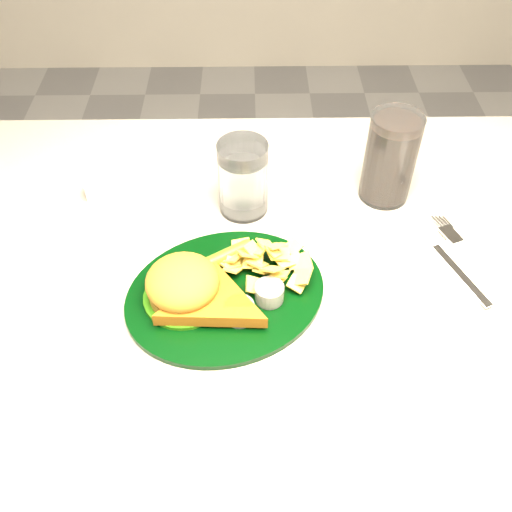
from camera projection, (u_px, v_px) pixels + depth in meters
The scene contains 7 objects.
ground at pixel (264, 473), 1.40m from camera, with size 4.00×4.00×0.00m, color #9A9A9C.
table at pixel (266, 396), 1.12m from camera, with size 1.20×0.80×0.75m, color #9D978E, non-canonical shape.
dinner_plate at pixel (225, 281), 0.79m from camera, with size 0.29×0.24×0.06m, color black, non-canonical shape.
water_glass at pixel (243, 178), 0.90m from camera, with size 0.08×0.08×0.13m, color white.
cola_glass at pixel (390, 158), 0.91m from camera, with size 0.08×0.08×0.15m, color black.
fork_napkin at pixel (459, 270), 0.84m from camera, with size 0.13×0.17×0.01m, color white, non-canonical shape.
ramekin at pixel (98, 191), 0.95m from camera, with size 0.04×0.04×0.03m, color white.
Camera 1 is at (-0.03, -0.57, 1.38)m, focal length 40.00 mm.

